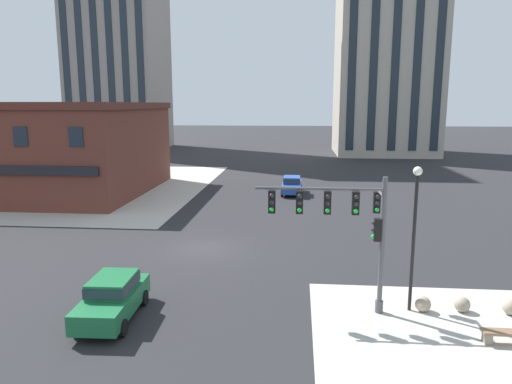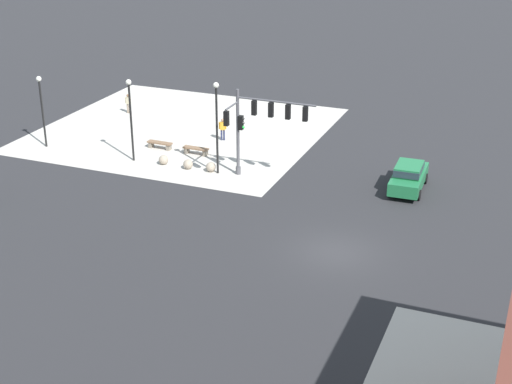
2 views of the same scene
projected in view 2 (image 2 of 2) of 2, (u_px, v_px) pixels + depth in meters
ground_plane at (335, 252)px, 38.20m from camera, size 320.00×320.00×0.00m
sidewalk_corner_slab at (184, 130)px, 56.06m from camera, size 20.00×19.00×0.02m
traffic_signal_main at (256, 121)px, 45.83m from camera, size 5.17×2.09×5.55m
bollard_sphere_curb_a at (211, 167)px, 48.18m from camera, size 0.63×0.63×0.63m
bollard_sphere_curb_b at (188, 164)px, 48.62m from camera, size 0.63×0.63×0.63m
bollard_sphere_curb_c at (164, 160)px, 49.36m from camera, size 0.63×0.63×0.63m
bench_near_signal at (196, 150)px, 51.09m from camera, size 1.80×0.50×0.49m
bench_mid_block at (160, 144)px, 52.12m from camera, size 1.81×0.53×0.49m
pedestrian_near_bench at (223, 128)px, 53.52m from camera, size 0.53×0.29×1.60m
pedestrian_at_curb at (128, 102)px, 59.47m from camera, size 0.55×0.21×1.55m
street_lamp_corner_near at (217, 118)px, 46.62m from camera, size 0.36×0.36×5.92m
street_lamp_mid_sidewalk at (130, 111)px, 48.80m from camera, size 0.36×0.36×5.51m
street_lamp_corner_far at (42, 103)px, 51.40m from camera, size 0.36×0.36×5.01m
car_main_southbound_near at (409, 176)px, 45.20m from camera, size 2.01×4.46×1.68m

